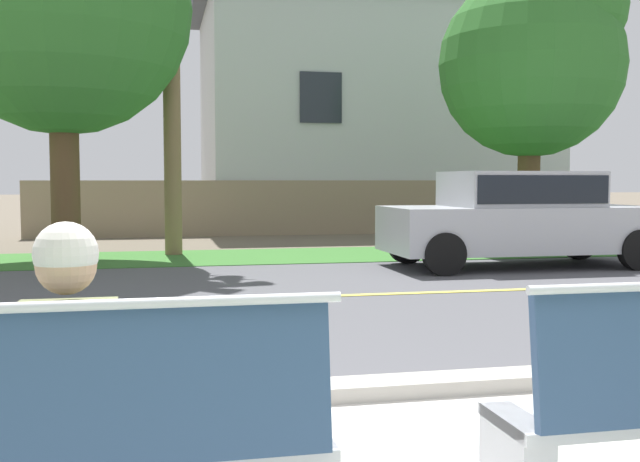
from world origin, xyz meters
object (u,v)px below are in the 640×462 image
(seated_person_olive, at_px, (72,378))
(shade_tree_left, at_px, (538,51))
(bench_left, at_px, (62,453))
(car_silver_near, at_px, (519,214))

(seated_person_olive, relative_size, shade_tree_left, 0.20)
(bench_left, xyz_separation_m, car_silver_near, (6.02, 8.46, 0.39))
(car_silver_near, bearing_deg, bench_left, -125.40)
(car_silver_near, xyz_separation_m, shade_tree_left, (1.89, 2.99, 3.15))
(seated_person_olive, bearing_deg, car_silver_near, 54.12)
(bench_left, bearing_deg, seated_person_olive, 84.42)
(seated_person_olive, bearing_deg, bench_left, -95.58)
(seated_person_olive, distance_m, shade_tree_left, 14.17)
(bench_left, xyz_separation_m, shade_tree_left, (7.91, 11.45, 3.55))
(car_silver_near, relative_size, shade_tree_left, 0.70)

